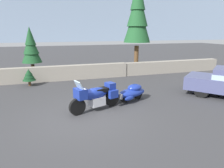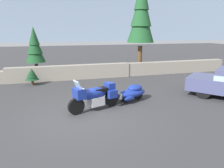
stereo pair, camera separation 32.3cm
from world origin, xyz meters
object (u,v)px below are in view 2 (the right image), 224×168
object	(u,v)px
car_shaped_trailer	(132,92)
pine_tree_tall	(141,13)
touring_motorcycle	(95,95)
pine_tree_secondary	(35,47)

from	to	relation	value
car_shaped_trailer	pine_tree_tall	distance (m)	8.02
touring_motorcycle	car_shaped_trailer	xyz separation A→B (m)	(1.86, 0.64, -0.21)
touring_motorcycle	pine_tree_secondary	size ratio (longest dim) A/B	0.65
pine_tree_secondary	car_shaped_trailer	bearing A→B (deg)	-53.40
pine_tree_tall	touring_motorcycle	bearing A→B (deg)	-125.34
touring_motorcycle	car_shaped_trailer	size ratio (longest dim) A/B	1.01
touring_motorcycle	pine_tree_secondary	xyz separation A→B (m)	(-2.69, 6.76, 1.52)
car_shaped_trailer	pine_tree_secondary	world-z (taller)	pine_tree_secondary
touring_motorcycle	pine_tree_secondary	bearing A→B (deg)	111.68
pine_tree_tall	car_shaped_trailer	bearing A→B (deg)	-115.84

